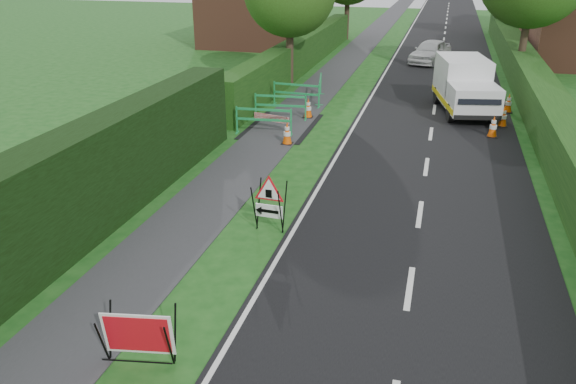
{
  "coord_description": "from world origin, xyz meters",
  "views": [
    {
      "loc": [
        2.69,
        -8.73,
        6.17
      ],
      "look_at": [
        -0.31,
        2.13,
        1.29
      ],
      "focal_mm": 35.0,
      "sensor_mm": 36.0,
      "label": 1
    }
  ],
  "objects_px": {
    "red_rect_sign": "(138,335)",
    "works_van": "(465,85)",
    "hatchback_car": "(430,51)",
    "triangle_sign": "(267,199)"
  },
  "relations": [
    {
      "from": "triangle_sign",
      "to": "hatchback_car",
      "type": "height_order",
      "value": "hatchback_car"
    },
    {
      "from": "works_van",
      "to": "hatchback_car",
      "type": "distance_m",
      "value": 10.95
    },
    {
      "from": "triangle_sign",
      "to": "works_van",
      "type": "distance_m",
      "value": 13.26
    },
    {
      "from": "triangle_sign",
      "to": "red_rect_sign",
      "type": "bearing_deg",
      "value": -93.87
    },
    {
      "from": "triangle_sign",
      "to": "works_van",
      "type": "xyz_separation_m",
      "value": [
        4.53,
        12.46,
        0.28
      ]
    },
    {
      "from": "triangle_sign",
      "to": "hatchback_car",
      "type": "distance_m",
      "value": 23.43
    },
    {
      "from": "red_rect_sign",
      "to": "works_van",
      "type": "relative_size",
      "value": 0.25
    },
    {
      "from": "triangle_sign",
      "to": "hatchback_car",
      "type": "bearing_deg",
      "value": 86.24
    },
    {
      "from": "red_rect_sign",
      "to": "works_van",
      "type": "height_order",
      "value": "works_van"
    },
    {
      "from": "works_van",
      "to": "hatchback_car",
      "type": "height_order",
      "value": "works_van"
    }
  ]
}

